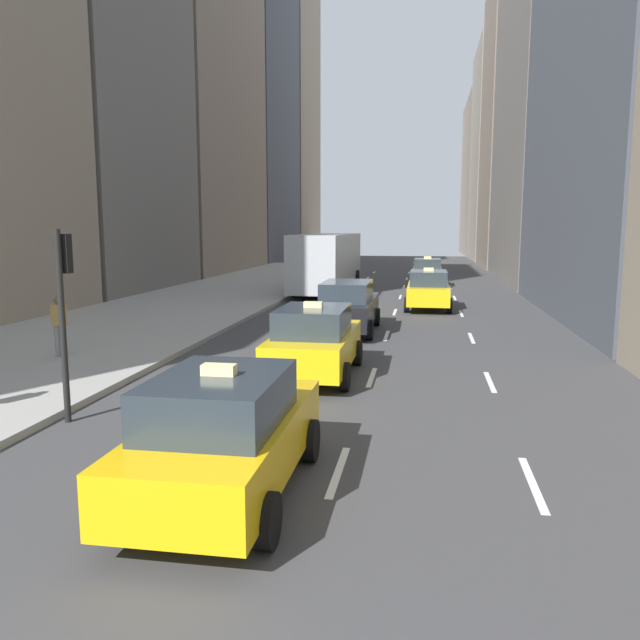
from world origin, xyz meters
The scene contains 12 objects.
sidewalk_left centered at (-7.00, 27.00, 0.07)m, with size 8.00×66.00×0.15m, color #9E9E99.
lane_markings centered at (2.60, 23.00, 0.01)m, with size 5.72×56.00×0.01m.
building_row_left centered at (-14.00, 46.91, 15.45)m, with size 6.00×89.52×35.28m.
building_row_right centered at (12.00, 46.76, 13.58)m, with size 6.00×98.25×37.75m.
taxi_lead centered at (1.20, 6.92, 0.88)m, with size 2.02×4.40×1.87m.
taxi_second centered at (1.20, 13.91, 0.88)m, with size 2.02×4.40×1.87m.
taxi_third centered at (4.00, 27.27, 0.88)m, with size 2.02×4.40×1.87m.
taxi_fourth centered at (4.00, 38.27, 0.88)m, with size 2.02×4.40×1.87m.
sedan_black_near centered at (1.20, 20.52, 0.91)m, with size 2.02×4.99×1.79m.
city_bus centered at (-1.61, 34.28, 1.79)m, with size 2.80×11.61×3.25m.
pedestrian_far_walking centered at (-5.89, 14.40, 1.07)m, with size 0.36×0.22×1.65m.
traffic_light_pole centered at (-2.75, 9.64, 2.41)m, with size 0.24×0.42×3.60m.
Camera 1 is at (3.79, -0.84, 3.63)m, focal length 35.00 mm.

